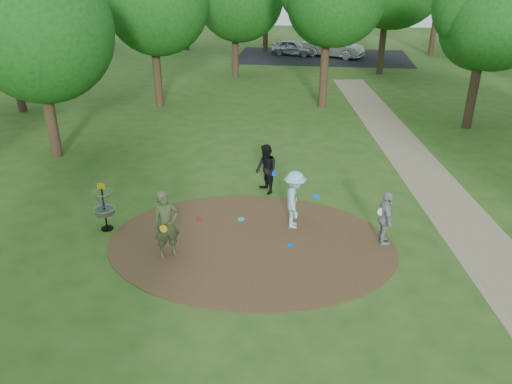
# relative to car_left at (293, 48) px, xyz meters

# --- Properties ---
(ground) EXTENTS (100.00, 100.00, 0.00)m
(ground) POSITION_rel_car_left_xyz_m (0.49, -30.47, -0.62)
(ground) COLOR #2D5119
(ground) RESTS_ON ground
(dirt_clearing) EXTENTS (8.40, 8.40, 0.02)m
(dirt_clearing) POSITION_rel_car_left_xyz_m (0.49, -30.47, -0.61)
(dirt_clearing) COLOR #47301C
(dirt_clearing) RESTS_ON ground
(footpath) EXTENTS (7.55, 39.89, 0.01)m
(footpath) POSITION_rel_car_left_xyz_m (6.99, -28.47, -0.62)
(footpath) COLOR #8C7A5B
(footpath) RESTS_ON ground
(parking_lot) EXTENTS (14.00, 8.00, 0.01)m
(parking_lot) POSITION_rel_car_left_xyz_m (2.49, -0.47, -0.62)
(parking_lot) COLOR black
(parking_lot) RESTS_ON ground
(player_observer_with_disc) EXTENTS (0.86, 0.79, 1.97)m
(player_observer_with_disc) POSITION_rel_car_left_xyz_m (-1.71, -31.38, 0.36)
(player_observer_with_disc) COLOR #4A5933
(player_observer_with_disc) RESTS_ON ground
(player_throwing_with_disc) EXTENTS (1.18, 1.23, 1.83)m
(player_throwing_with_disc) POSITION_rel_car_left_xyz_m (1.67, -29.28, 0.29)
(player_throwing_with_disc) COLOR #91D3D8
(player_throwing_with_disc) RESTS_ON ground
(player_walking_with_disc) EXTENTS (1.01, 1.08, 1.76)m
(player_walking_with_disc) POSITION_rel_car_left_xyz_m (0.56, -26.95, 0.26)
(player_walking_with_disc) COLOR black
(player_walking_with_disc) RESTS_ON ground
(player_waiting_with_disc) EXTENTS (0.57, 1.03, 1.65)m
(player_waiting_with_disc) POSITION_rel_car_left_xyz_m (4.30, -29.99, 0.20)
(player_waiting_with_disc) COLOR #97989A
(player_waiting_with_disc) RESTS_ON ground
(disc_ground_cyan) EXTENTS (0.22, 0.22, 0.02)m
(disc_ground_cyan) POSITION_rel_car_left_xyz_m (-0.01, -29.09, -0.60)
(disc_ground_cyan) COLOR #19C9B6
(disc_ground_cyan) RESTS_ON dirt_clearing
(disc_ground_blue) EXTENTS (0.22, 0.22, 0.02)m
(disc_ground_blue) POSITION_rel_car_left_xyz_m (1.62, -30.45, -0.60)
(disc_ground_blue) COLOR blue
(disc_ground_blue) RESTS_ON dirt_clearing
(disc_ground_red) EXTENTS (0.22, 0.22, 0.02)m
(disc_ground_red) POSITION_rel_car_left_xyz_m (-1.33, -29.27, -0.60)
(disc_ground_red) COLOR red
(disc_ground_red) RESTS_ON dirt_clearing
(car_left) EXTENTS (3.92, 2.36, 1.25)m
(car_left) POSITION_rel_car_left_xyz_m (0.00, 0.00, 0.00)
(car_left) COLOR #A7AAAF
(car_left) RESTS_ON ground
(car_right) EXTENTS (5.20, 3.45, 1.62)m
(car_right) POSITION_rel_car_left_xyz_m (3.31, -0.49, 0.19)
(car_right) COLOR #B2B6BA
(car_right) RESTS_ON ground
(disc_golf_basket) EXTENTS (0.63, 0.63, 1.54)m
(disc_golf_basket) POSITION_rel_car_left_xyz_m (-4.01, -30.17, 0.25)
(disc_golf_basket) COLOR black
(disc_golf_basket) RESTS_ON ground
(tree_ring) EXTENTS (37.78, 46.09, 9.62)m
(tree_ring) POSITION_rel_car_left_xyz_m (2.39, -21.10, 4.63)
(tree_ring) COLOR #332316
(tree_ring) RESTS_ON ground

